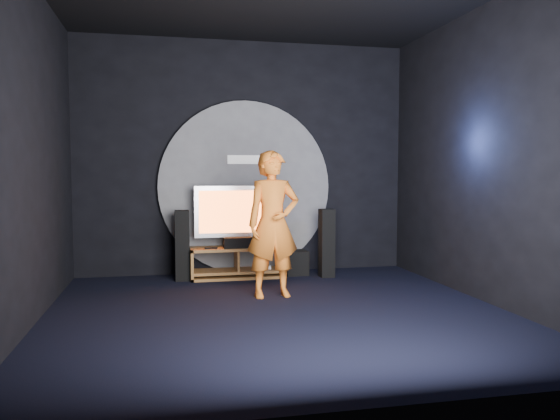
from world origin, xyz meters
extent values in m
plane|color=black|center=(0.00, 0.00, 0.00)|extent=(5.00, 5.00, 0.00)
cube|color=black|center=(0.00, 2.50, 1.75)|extent=(5.00, 0.04, 3.50)
cube|color=black|center=(0.00, -2.50, 1.75)|extent=(5.00, 0.04, 3.50)
cube|color=black|center=(-2.50, 0.00, 1.75)|extent=(0.04, 5.00, 3.50)
cube|color=black|center=(2.50, 0.00, 1.75)|extent=(0.04, 5.00, 3.50)
cylinder|color=#515156|center=(0.00, 2.44, 1.30)|extent=(2.60, 0.08, 2.60)
cube|color=white|center=(0.00, 2.39, 1.72)|extent=(0.55, 0.03, 0.13)
cube|color=#A06931|center=(-0.19, 2.05, 0.43)|extent=(1.34, 0.45, 0.04)
cube|color=#A06931|center=(-0.19, 2.05, 0.10)|extent=(1.30, 0.42, 0.04)
cube|color=#A06931|center=(-0.84, 2.05, 0.23)|extent=(0.04, 0.45, 0.45)
cube|color=#A06931|center=(0.46, 2.05, 0.23)|extent=(0.04, 0.45, 0.45)
cube|color=#A06931|center=(-0.19, 2.05, 0.27)|extent=(0.03, 0.40, 0.29)
cube|color=#A06931|center=(-0.19, 2.05, 0.02)|extent=(1.34, 0.45, 0.04)
cube|color=white|center=(0.19, 2.05, 0.14)|extent=(0.22, 0.16, 0.05)
cube|color=#AEADB5|center=(-0.19, 2.12, 0.47)|extent=(0.36, 0.22, 0.04)
cylinder|color=#AEADB5|center=(-0.19, 2.12, 0.54)|extent=(0.07, 0.07, 0.10)
cube|color=#AEADB5|center=(-0.19, 2.12, 0.96)|extent=(1.20, 0.06, 0.74)
cube|color=orange|center=(-0.19, 2.09, 0.96)|extent=(1.07, 0.01, 0.61)
cube|color=black|center=(-0.19, 1.96, 0.53)|extent=(0.40, 0.15, 0.15)
cube|color=black|center=(-0.57, 1.93, 0.46)|extent=(0.18, 0.05, 0.02)
cube|color=black|center=(-0.97, 2.03, 0.50)|extent=(0.20, 0.22, 1.00)
cube|color=black|center=(1.11, 1.86, 0.50)|extent=(0.20, 0.22, 1.00)
cube|color=black|center=(0.71, 2.12, 0.18)|extent=(0.33, 0.33, 0.36)
imported|color=orange|center=(0.10, 0.77, 0.90)|extent=(0.69, 0.49, 1.80)
camera|label=1|loc=(-1.20, -5.75, 1.54)|focal=35.00mm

